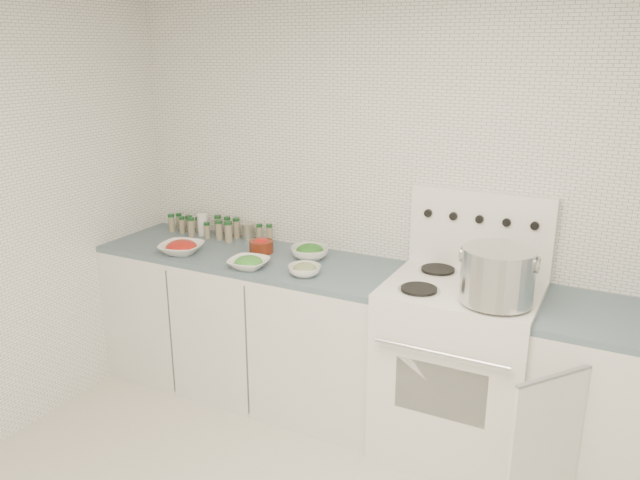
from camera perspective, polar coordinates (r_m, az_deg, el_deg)
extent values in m
cube|color=white|center=(3.58, 7.21, 3.57)|extent=(3.50, 0.02, 2.50)
cube|color=white|center=(3.93, -6.36, -7.77)|extent=(1.85, 0.62, 0.86)
cube|color=#475D6A|center=(3.77, -6.58, -1.55)|extent=(1.85, 0.62, 0.03)
cube|color=white|center=(3.43, 12.43, -11.49)|extent=(0.76, 0.65, 0.92)
cube|color=black|center=(3.14, 10.92, -13.42)|extent=(0.45, 0.01, 0.28)
cylinder|color=silver|center=(3.00, 10.93, -10.17)|extent=(0.65, 0.02, 0.02)
cube|color=white|center=(3.24, 12.95, -4.23)|extent=(0.76, 0.65, 0.01)
cube|color=white|center=(3.44, 14.43, 0.83)|extent=(0.76, 0.06, 0.43)
cylinder|color=silver|center=(3.14, 9.04, -4.52)|extent=(0.21, 0.21, 0.01)
cylinder|color=black|center=(3.13, 9.04, -4.42)|extent=(0.18, 0.18, 0.01)
cylinder|color=silver|center=(3.06, 15.48, -5.54)|extent=(0.21, 0.21, 0.01)
cylinder|color=black|center=(3.05, 15.49, -5.44)|extent=(0.18, 0.18, 0.01)
cylinder|color=silver|center=(3.42, 10.73, -2.73)|extent=(0.21, 0.21, 0.01)
cylinder|color=black|center=(3.42, 10.73, -2.64)|extent=(0.18, 0.18, 0.01)
cylinder|color=silver|center=(3.35, 16.64, -3.62)|extent=(0.21, 0.21, 0.01)
cylinder|color=black|center=(3.35, 16.64, -3.52)|extent=(0.18, 0.18, 0.01)
cylinder|color=black|center=(3.46, 9.88, 2.45)|extent=(0.04, 0.02, 0.04)
cylinder|color=black|center=(3.42, 12.11, 2.16)|extent=(0.04, 0.02, 0.04)
cylinder|color=black|center=(3.39, 14.39, 1.87)|extent=(0.04, 0.02, 0.04)
cylinder|color=black|center=(3.37, 16.70, 1.56)|extent=(0.04, 0.02, 0.04)
cylinder|color=black|center=(3.35, 19.05, 1.25)|extent=(0.04, 0.02, 0.04)
cube|color=white|center=(3.39, 26.44, -13.93)|extent=(0.89, 0.62, 0.86)
cube|color=white|center=(3.00, 19.93, -17.49)|extent=(0.26, 0.33, 0.70)
cylinder|color=silver|center=(3.01, 15.92, -3.10)|extent=(0.34, 0.34, 0.26)
cylinder|color=#C1501B|center=(2.97, 16.10, -1.04)|extent=(0.30, 0.30, 0.03)
torus|color=silver|center=(3.02, 12.83, -1.25)|extent=(0.01, 0.08, 0.08)
torus|color=silver|center=(2.96, 19.32, -2.17)|extent=(0.01, 0.08, 0.08)
imported|color=white|center=(3.83, -12.55, -0.75)|extent=(0.30, 0.30, 0.06)
ellipsoid|color=red|center=(3.83, -12.56, -0.57)|extent=(0.18, 0.18, 0.08)
imported|color=white|center=(3.52, -6.53, -2.15)|extent=(0.24, 0.24, 0.05)
ellipsoid|color=#30832A|center=(3.51, -6.54, -1.98)|extent=(0.16, 0.16, 0.07)
imported|color=white|center=(3.65, -0.94, -1.18)|extent=(0.25, 0.25, 0.07)
ellipsoid|color=#1C631C|center=(3.64, -0.94, -0.90)|extent=(0.16, 0.16, 0.07)
imported|color=white|center=(3.38, -1.42, -2.81)|extent=(0.21, 0.21, 0.06)
ellipsoid|color=#325220|center=(3.38, -1.42, -2.57)|extent=(0.13, 0.13, 0.06)
cylinder|color=#5F2010|center=(3.77, -5.39, -0.60)|extent=(0.15, 0.15, 0.07)
ellipsoid|color=red|center=(3.77, -5.40, -0.22)|extent=(0.11, 0.11, 0.05)
cylinder|color=white|center=(4.18, -10.67, 1.39)|extent=(0.08, 0.08, 0.14)
cylinder|color=#ABA891|center=(4.04, -6.58, 0.79)|extent=(0.10, 0.10, 0.10)
cylinder|color=gray|center=(4.36, -12.75, 1.59)|extent=(0.04, 0.04, 0.09)
cylinder|color=#13431D|center=(4.34, -12.79, 2.28)|extent=(0.04, 0.04, 0.02)
cylinder|color=gray|center=(4.29, -11.88, 1.39)|extent=(0.04, 0.04, 0.09)
cylinder|color=#13431D|center=(4.28, -11.92, 2.06)|extent=(0.05, 0.05, 0.02)
cylinder|color=gray|center=(4.24, -11.04, 1.26)|extent=(0.04, 0.04, 0.09)
cylinder|color=#13431D|center=(4.23, -11.08, 1.95)|extent=(0.04, 0.04, 0.02)
cylinder|color=gray|center=(4.17, -9.31, 1.25)|extent=(0.04, 0.04, 0.11)
cylinder|color=#13431D|center=(4.16, -9.35, 2.10)|extent=(0.05, 0.05, 0.02)
cylinder|color=gray|center=(4.11, -8.46, 1.08)|extent=(0.04, 0.04, 0.12)
cylinder|color=#13431D|center=(4.09, -8.50, 1.98)|extent=(0.04, 0.04, 0.02)
cylinder|color=gray|center=(4.08, -7.64, 0.97)|extent=(0.04, 0.04, 0.12)
cylinder|color=#13431D|center=(4.06, -7.67, 1.88)|extent=(0.04, 0.04, 0.02)
cylinder|color=gray|center=(3.99, -5.55, 0.54)|extent=(0.04, 0.04, 0.10)
cylinder|color=#13431D|center=(3.97, -5.57, 1.33)|extent=(0.04, 0.04, 0.02)
cylinder|color=gray|center=(3.96, -4.64, 0.47)|extent=(0.04, 0.04, 0.10)
cylinder|color=#13431D|center=(3.94, -4.66, 1.31)|extent=(0.04, 0.04, 0.02)
cylinder|color=gray|center=(4.30, -13.41, 1.41)|extent=(0.04, 0.04, 0.10)
cylinder|color=#13431D|center=(4.28, -13.46, 2.19)|extent=(0.04, 0.04, 0.02)
cylinder|color=gray|center=(4.25, -12.49, 1.24)|extent=(0.04, 0.04, 0.10)
cylinder|color=#13431D|center=(4.23, -12.54, 1.97)|extent=(0.04, 0.04, 0.02)
cylinder|color=gray|center=(4.16, -11.69, 1.06)|extent=(0.04, 0.04, 0.11)
cylinder|color=#13431D|center=(4.15, -11.74, 1.90)|extent=(0.05, 0.05, 0.02)
cylinder|color=gray|center=(4.10, -10.28, 0.76)|extent=(0.04, 0.04, 0.09)
cylinder|color=#13431D|center=(4.09, -10.32, 1.48)|extent=(0.04, 0.04, 0.02)
cylinder|color=gray|center=(4.05, -9.20, 0.77)|extent=(0.04, 0.04, 0.11)
cylinder|color=#13431D|center=(4.04, -9.24, 1.65)|extent=(0.05, 0.05, 0.02)
cylinder|color=gray|center=(4.00, -8.36, 0.62)|extent=(0.05, 0.05, 0.12)
cylinder|color=#13431D|center=(3.98, -8.40, 1.55)|extent=(0.05, 0.05, 0.02)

